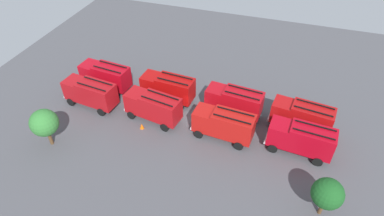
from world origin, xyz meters
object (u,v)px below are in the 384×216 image
Objects in this scene: fire_truck_5 at (224,124)px; tree_0 at (327,194)px; fire_truck_1 at (234,101)px; fire_truck_2 at (168,87)px; traffic_cone_0 at (142,126)px; firefighter_0 at (161,83)px; tree_1 at (44,123)px; fire_truck_6 at (153,106)px; fire_truck_7 at (90,92)px; fire_truck_4 at (301,138)px; fire_truck_0 at (302,116)px; fire_truck_3 at (106,75)px; firefighter_1 at (122,72)px.

tree_0 is at bearing 152.57° from fire_truck_5.
fire_truck_1 is 1.01× the size of fire_truck_2.
fire_truck_5 reaches higher than traffic_cone_0.
tree_1 is (8.02, 13.83, 2.33)m from firefighter_0.
fire_truck_6 is at bearing 29.75° from fire_truck_1.
fire_truck_7 is 29.96m from tree_0.
fire_truck_2 is 23.03m from tree_0.
fire_truck_4 is 10.05× the size of traffic_cone_0.
fire_truck_4 is at bearing -164.34° from tree_1.
fire_truck_2 is 15.51m from tree_1.
tree_0 is at bearing 172.07° from fire_truck_7.
firefighter_0 is at bearing -41.19° from fire_truck_2.
tree_1 reaches higher than fire_truck_4.
fire_truck_4 is (-8.41, 4.07, 0.00)m from fire_truck_1.
tree_0 is at bearing 114.52° from fire_truck_4.
tree_0 reaches higher than firefighter_0.
fire_truck_0 is 19.32m from firefighter_0.
fire_truck_1 and fire_truck_5 have the same top height.
traffic_cone_0 is at bearing 172.09° from fire_truck_7.
fire_truck_2 is 17.80m from fire_truck_4.
fire_truck_1 is 0.99× the size of fire_truck_6.
fire_truck_2 is at bearing -8.23° from fire_truck_4.
fire_truck_0 is 19.25m from traffic_cone_0.
fire_truck_6 is at bearing -20.06° from tree_0.
fire_truck_3 is 26.81m from fire_truck_4.
fire_truck_1 is 1.00× the size of fire_truck_4.
fire_truck_1 is 1.00× the size of fire_truck_7.
fire_truck_2 is 1.52× the size of tree_1.
fire_truck_1 is 18.48m from fire_truck_7.
traffic_cone_0 is (9.79, 1.65, -1.79)m from fire_truck_5.
fire_truck_3 is at bearing 7.14° from fire_truck_0.
tree_1 is (9.99, 11.81, 1.11)m from fire_truck_2.
fire_truck_6 is (17.45, 3.83, 0.00)m from fire_truck_0.
fire_truck_6 is 12.38m from tree_1.
fire_truck_5 is at bearing -158.77° from tree_1.
fire_truck_0 is at bearing -176.73° from fire_truck_2.
firefighter_1 is 11.48m from traffic_cone_0.
firefighter_0 is (19.29, -6.17, -1.22)m from fire_truck_4.
firefighter_0 is (-7.14, -6.17, -1.22)m from fire_truck_7.
fire_truck_3 is 31.27m from tree_0.
fire_truck_7 is at bearing 8.96° from fire_truck_6.
fire_truck_5 is (8.63, 0.40, 0.00)m from fire_truck_4.
tree_1 reaches higher than fire_truck_7.
fire_truck_0 is 1.00× the size of fire_truck_6.
tree_1 reaches higher than fire_truck_2.
fire_truck_0 is 1.01× the size of fire_truck_4.
fire_truck_4 is 20.29m from firefighter_0.
fire_truck_6 is 10.19× the size of traffic_cone_0.
tree_1 is at bearing 67.80° from firefighter_1.
fire_truck_3 is 1.01× the size of fire_truck_5.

